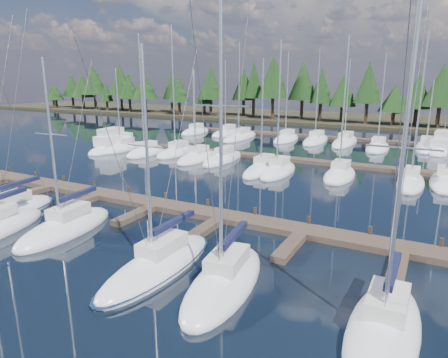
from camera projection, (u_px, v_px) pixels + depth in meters
The scene contains 13 objects.
ground at pixel (228, 175), 42.23m from camera, with size 260.00×260.00×0.00m, color black.
far_shore at pixel (346, 119), 93.37m from camera, with size 220.00×30.00×0.60m, color #2D2A19.
main_dock at pixel (153, 206), 31.39m from camera, with size 44.00×6.13×0.90m.
back_docks at pixel (289, 145), 58.89m from camera, with size 50.00×21.80×0.40m.
front_sailboat_1 at pixel (7, 213), 29.67m from camera, with size 3.77×9.20×15.87m.
front_sailboat_3 at pixel (66, 228), 26.81m from camera, with size 3.59×8.40×12.07m.
front_sailboat_4 at pixel (158, 265), 21.50m from camera, with size 2.85×9.36×12.43m.
front_sailboat_5 at pixel (224, 281), 19.77m from camera, with size 3.86×8.57×16.21m.
front_sailboat_6 at pixel (384, 328), 16.10m from camera, with size 2.85×8.20×14.09m.
back_sailboat_rows at pixel (275, 149), 55.52m from camera, with size 42.78×33.12×17.05m.
motor_yacht_left at pixel (114, 146), 56.38m from camera, with size 4.37×10.50×5.12m.
motor_yacht_right at pixel (441, 148), 54.98m from camera, with size 4.21×9.94×4.83m.
tree_line at pixel (339, 88), 83.22m from camera, with size 187.60×11.71×14.10m.
Camera 1 is at (18.97, -6.33, 10.19)m, focal length 32.00 mm.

